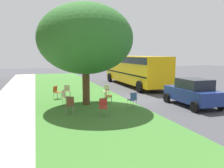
% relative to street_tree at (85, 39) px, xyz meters
% --- Properties ---
extents(ground, '(80.00, 80.00, 0.00)m').
position_rel_street_tree_xyz_m(ground, '(0.23, -3.21, -3.97)').
color(ground, '#424247').
extents(grass_verge, '(48.00, 6.00, 0.01)m').
position_rel_street_tree_xyz_m(grass_verge, '(0.23, -0.01, -3.96)').
color(grass_verge, '#3D752D').
rests_on(grass_verge, ground).
extents(sidewalk_strip, '(48.00, 2.80, 0.01)m').
position_rel_street_tree_xyz_m(sidewalk_strip, '(0.23, 4.39, -3.96)').
color(sidewalk_strip, '#ADA89E').
rests_on(sidewalk_strip, ground).
extents(street_tree, '(5.67, 5.67, 6.07)m').
position_rel_street_tree_xyz_m(street_tree, '(0.00, 0.00, 0.00)').
color(street_tree, brown).
rests_on(street_tree, ground).
extents(chair_0, '(0.53, 0.52, 0.88)m').
position_rel_street_tree_xyz_m(chair_0, '(-1.94, 1.27, -3.45)').
color(chair_0, brown).
rests_on(chair_0, ground).
extents(chair_1, '(0.47, 0.47, 0.88)m').
position_rel_street_tree_xyz_m(chair_1, '(-1.62, -2.40, -3.45)').
color(chair_1, '#335184').
rests_on(chair_1, ground).
extents(chair_2, '(0.44, 0.44, 0.88)m').
position_rel_street_tree_xyz_m(chair_2, '(2.86, 0.79, -3.45)').
color(chair_2, beige).
rests_on(chair_2, ground).
extents(chair_3, '(0.53, 0.54, 0.88)m').
position_rel_street_tree_xyz_m(chair_3, '(0.52, 1.22, -3.45)').
color(chair_3, beige).
rests_on(chair_3, ground).
extents(chair_4, '(0.54, 0.54, 0.88)m').
position_rel_street_tree_xyz_m(chair_4, '(0.08, -1.40, -3.45)').
color(chair_4, '#C64C1E').
rests_on(chair_4, ground).
extents(chair_5, '(0.52, 0.52, 0.88)m').
position_rel_street_tree_xyz_m(chair_5, '(-2.92, -0.25, -3.45)').
color(chair_5, '#B7332D').
rests_on(chair_5, ground).
extents(chair_6, '(0.59, 0.59, 0.88)m').
position_rel_street_tree_xyz_m(chair_6, '(1.98, -1.86, -3.45)').
color(chair_6, beige).
rests_on(chair_6, ground).
extents(chair_7, '(0.59, 0.59, 0.88)m').
position_rel_street_tree_xyz_m(chair_7, '(2.54, 1.57, -3.45)').
color(chair_7, '#C64C1E').
rests_on(chair_7, ground).
extents(parked_car, '(3.70, 1.92, 1.65)m').
position_rel_street_tree_xyz_m(parked_car, '(-2.40, -5.91, -3.13)').
color(parked_car, navy).
rests_on(parked_car, ground).
extents(school_bus, '(10.40, 2.80, 2.88)m').
position_rel_street_tree_xyz_m(school_bus, '(7.09, -6.26, -2.21)').
color(school_bus, yellow).
rests_on(school_bus, ground).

